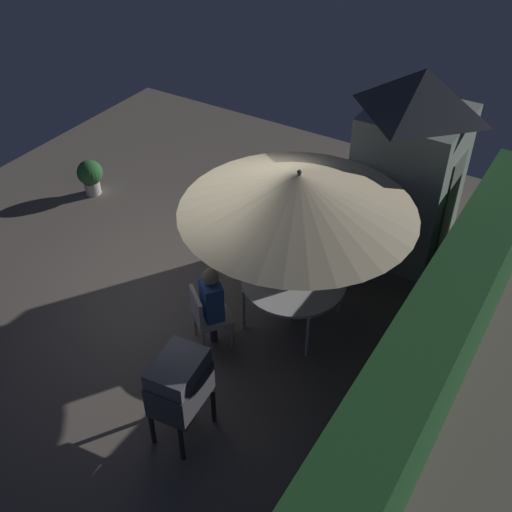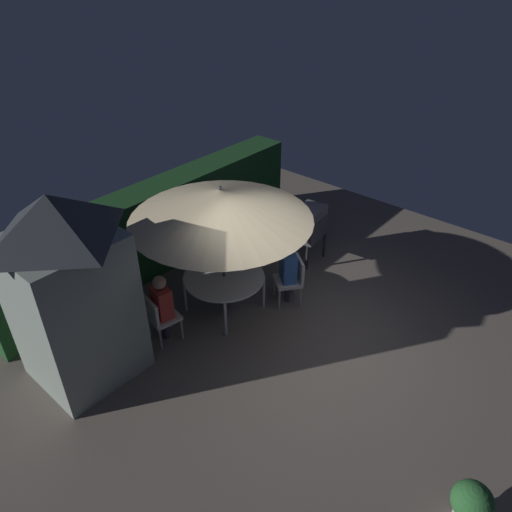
{
  "view_description": "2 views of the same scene",
  "coord_description": "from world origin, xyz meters",
  "px_view_note": "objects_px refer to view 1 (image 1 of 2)",
  "views": [
    {
      "loc": [
        5.41,
        4.34,
        6.18
      ],
      "look_at": [
        0.04,
        1.03,
        1.19
      ],
      "focal_mm": 43.5,
      "sensor_mm": 36.0,
      "label": 1
    },
    {
      "loc": [
        -4.99,
        -3.36,
        5.56
      ],
      "look_at": [
        0.07,
        0.99,
        1.18
      ],
      "focal_mm": 33.32,
      "sensor_mm": 36.0,
      "label": 2
    }
  ],
  "objects_px": {
    "chair_near_shed": "(349,249)",
    "person_in_red": "(347,238)",
    "patio_table": "(294,283)",
    "person_in_blue": "(212,298)",
    "garden_shed": "(411,164)",
    "chair_far_side": "(206,314)",
    "bbq_grill": "(179,384)",
    "patio_umbrella": "(298,193)",
    "potted_plant_by_shed": "(90,175)"
  },
  "relations": [
    {
      "from": "chair_near_shed",
      "to": "person_in_red",
      "type": "bearing_deg",
      "value": -10.89
    },
    {
      "from": "chair_near_shed",
      "to": "patio_table",
      "type": "bearing_deg",
      "value": -10.89
    },
    {
      "from": "chair_near_shed",
      "to": "person_in_red",
      "type": "height_order",
      "value": "person_in_red"
    },
    {
      "from": "chair_near_shed",
      "to": "person_in_blue",
      "type": "height_order",
      "value": "person_in_blue"
    },
    {
      "from": "person_in_red",
      "to": "garden_shed",
      "type": "bearing_deg",
      "value": 162.39
    },
    {
      "from": "chair_far_side",
      "to": "person_in_red",
      "type": "bearing_deg",
      "value": 155.51
    },
    {
      "from": "garden_shed",
      "to": "person_in_red",
      "type": "xyz_separation_m",
      "value": [
        1.22,
        -0.39,
        -0.74
      ]
    },
    {
      "from": "garden_shed",
      "to": "bbq_grill",
      "type": "relative_size",
      "value": 2.5
    },
    {
      "from": "person_in_blue",
      "to": "person_in_red",
      "type": "bearing_deg",
      "value": 156.0
    },
    {
      "from": "patio_umbrella",
      "to": "chair_near_shed",
      "type": "distance_m",
      "value": 2.07
    },
    {
      "from": "bbq_grill",
      "to": "chair_near_shed",
      "type": "bearing_deg",
      "value": 173.41
    },
    {
      "from": "garden_shed",
      "to": "bbq_grill",
      "type": "xyz_separation_m",
      "value": [
        4.73,
        -0.79,
        -0.68
      ]
    },
    {
      "from": "potted_plant_by_shed",
      "to": "person_in_red",
      "type": "height_order",
      "value": "person_in_red"
    },
    {
      "from": "chair_near_shed",
      "to": "person_in_blue",
      "type": "relative_size",
      "value": 0.71
    },
    {
      "from": "garden_shed",
      "to": "patio_table",
      "type": "height_order",
      "value": "garden_shed"
    },
    {
      "from": "chair_far_side",
      "to": "patio_umbrella",
      "type": "bearing_deg",
      "value": 142.26
    },
    {
      "from": "garden_shed",
      "to": "chair_far_side",
      "type": "bearing_deg",
      "value": -22.09
    },
    {
      "from": "bbq_grill",
      "to": "garden_shed",
      "type": "bearing_deg",
      "value": 170.56
    },
    {
      "from": "patio_table",
      "to": "bbq_grill",
      "type": "relative_size",
      "value": 1.18
    },
    {
      "from": "patio_table",
      "to": "chair_near_shed",
      "type": "relative_size",
      "value": 1.58
    },
    {
      "from": "bbq_grill",
      "to": "chair_near_shed",
      "type": "height_order",
      "value": "bbq_grill"
    },
    {
      "from": "chair_near_shed",
      "to": "chair_far_side",
      "type": "xyz_separation_m",
      "value": [
        2.26,
        -1.01,
        0.0
      ]
    },
    {
      "from": "patio_table",
      "to": "bbq_grill",
      "type": "distance_m",
      "value": 2.32
    },
    {
      "from": "patio_table",
      "to": "potted_plant_by_shed",
      "type": "relative_size",
      "value": 2.13
    },
    {
      "from": "bbq_grill",
      "to": "chair_near_shed",
      "type": "relative_size",
      "value": 1.33
    },
    {
      "from": "chair_near_shed",
      "to": "patio_umbrella",
      "type": "bearing_deg",
      "value": -10.89
    },
    {
      "from": "patio_table",
      "to": "patio_umbrella",
      "type": "xyz_separation_m",
      "value": [
        0.0,
        -0.0,
        1.44
      ]
    },
    {
      "from": "person_in_red",
      "to": "chair_near_shed",
      "type": "bearing_deg",
      "value": 169.11
    },
    {
      "from": "garden_shed",
      "to": "bbq_grill",
      "type": "distance_m",
      "value": 4.84
    },
    {
      "from": "person_in_blue",
      "to": "potted_plant_by_shed",
      "type": "bearing_deg",
      "value": -115.39
    },
    {
      "from": "garden_shed",
      "to": "bbq_grill",
      "type": "height_order",
      "value": "garden_shed"
    },
    {
      "from": "patio_umbrella",
      "to": "person_in_blue",
      "type": "distance_m",
      "value": 1.78
    },
    {
      "from": "chair_far_side",
      "to": "person_in_red",
      "type": "xyz_separation_m",
      "value": [
        -2.18,
        0.99,
        0.26
      ]
    },
    {
      "from": "patio_umbrella",
      "to": "chair_far_side",
      "type": "height_order",
      "value": "patio_umbrella"
    },
    {
      "from": "garden_shed",
      "to": "person_in_red",
      "type": "distance_m",
      "value": 1.48
    },
    {
      "from": "bbq_grill",
      "to": "person_in_blue",
      "type": "bearing_deg",
      "value": -158.74
    },
    {
      "from": "patio_table",
      "to": "person_in_blue",
      "type": "relative_size",
      "value": 1.13
    },
    {
      "from": "bbq_grill",
      "to": "person_in_red",
      "type": "relative_size",
      "value": 0.95
    },
    {
      "from": "patio_umbrella",
      "to": "person_in_red",
      "type": "xyz_separation_m",
      "value": [
        -1.19,
        0.23,
        -1.34
      ]
    },
    {
      "from": "garden_shed",
      "to": "bbq_grill",
      "type": "bearing_deg",
      "value": -9.44
    },
    {
      "from": "potted_plant_by_shed",
      "to": "patio_umbrella",
      "type": "bearing_deg",
      "value": 78.18
    },
    {
      "from": "person_in_blue",
      "to": "bbq_grill",
      "type": "bearing_deg",
      "value": 21.26
    },
    {
      "from": "chair_near_shed",
      "to": "chair_far_side",
      "type": "distance_m",
      "value": 2.48
    },
    {
      "from": "patio_table",
      "to": "person_in_red",
      "type": "xyz_separation_m",
      "value": [
        -1.19,
        0.23,
        0.1
      ]
    },
    {
      "from": "patio_table",
      "to": "bbq_grill",
      "type": "height_order",
      "value": "bbq_grill"
    },
    {
      "from": "person_in_red",
      "to": "bbq_grill",
      "type": "bearing_deg",
      "value": -6.48
    },
    {
      "from": "potted_plant_by_shed",
      "to": "garden_shed",
      "type": "bearing_deg",
      "value": 104.91
    },
    {
      "from": "potted_plant_by_shed",
      "to": "person_in_red",
      "type": "bearing_deg",
      "value": 92.35
    },
    {
      "from": "garden_shed",
      "to": "person_in_blue",
      "type": "distance_m",
      "value": 3.66
    },
    {
      "from": "patio_umbrella",
      "to": "potted_plant_by_shed",
      "type": "relative_size",
      "value": 4.49
    }
  ]
}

